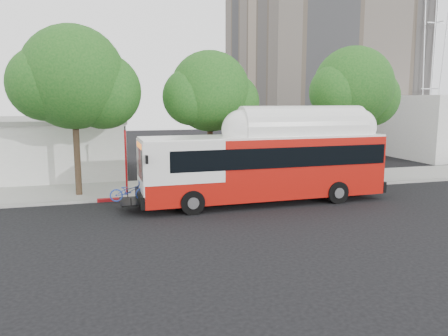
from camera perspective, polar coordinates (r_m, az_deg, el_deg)
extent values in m
plane|color=black|center=(22.80, 4.37, -5.35)|extent=(120.00, 120.00, 0.00)
cube|color=gray|center=(28.81, -0.12, -2.14)|extent=(60.00, 5.00, 0.15)
cube|color=gray|center=(26.37, 1.43, -3.19)|extent=(60.00, 0.30, 0.15)
cube|color=maroon|center=(25.65, -4.99, -3.55)|extent=(10.00, 0.32, 0.16)
cylinder|color=#2D2116|center=(26.35, -18.70, 2.86)|extent=(0.36, 0.36, 6.08)
sphere|color=#154A15|center=(26.25, -19.12, 11.13)|extent=(5.80, 5.80, 5.80)
sphere|color=#154A15|center=(26.40, -15.51, 9.63)|extent=(4.35, 4.35, 4.35)
cylinder|color=#2D2116|center=(27.69, -1.83, 2.94)|extent=(0.36, 0.36, 5.44)
sphere|color=#154A15|center=(27.54, -1.87, 9.99)|extent=(5.00, 5.00, 5.00)
sphere|color=#154A15|center=(28.09, 0.79, 8.59)|extent=(3.75, 3.75, 3.75)
cylinder|color=#2D2116|center=(31.46, 16.25, 3.60)|extent=(0.36, 0.36, 5.76)
sphere|color=#154A15|center=(31.35, 16.54, 10.17)|extent=(5.40, 5.40, 5.40)
sphere|color=#154A15|center=(32.32, 18.54, 8.75)|extent=(4.05, 4.05, 4.05)
cube|color=silver|center=(35.44, -26.11, 2.18)|extent=(16.00, 10.00, 4.00)
cube|color=gray|center=(35.29, -26.34, 5.57)|extent=(16.20, 10.20, 0.30)
cube|color=#AD130C|center=(23.84, 5.27, 0.16)|extent=(13.34, 3.09, 3.21)
cube|color=black|center=(23.96, 6.52, 1.79)|extent=(12.01, 3.13, 1.05)
cube|color=white|center=(23.65, 5.33, 4.12)|extent=(13.33, 3.00, 0.11)
cube|color=white|center=(24.55, 10.15, 4.87)|extent=(7.12, 2.33, 0.61)
cube|color=black|center=(22.46, -12.25, -4.30)|extent=(0.92, 2.01, 0.07)
imported|color=#213B9A|center=(22.34, -12.30, -2.97)|extent=(0.69, 1.91, 1.00)
cylinder|color=#B11216|center=(25.64, -12.68, 0.52)|extent=(0.12, 0.12, 3.91)
cube|color=black|center=(25.43, -12.83, 5.10)|extent=(0.05, 0.39, 0.24)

